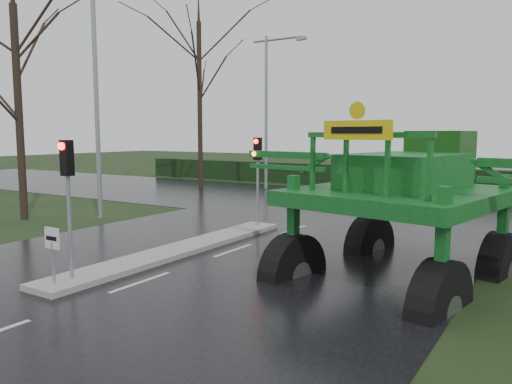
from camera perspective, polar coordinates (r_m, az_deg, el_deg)
The scene contains 14 objects.
ground at distance 12.84m, azimuth -13.04°, elevation -10.11°, with size 140.00×140.00×0.00m, color black.
road_main at distance 20.89m, azimuth 6.89°, elevation -3.47°, with size 14.00×80.00×0.02m, color black.
road_cross at distance 26.37m, azimuth 12.51°, elevation -1.46°, with size 80.00×12.00×0.02m, color black.
median_island at distance 15.79m, azimuth -8.60°, elevation -6.52°, with size 1.20×10.00×0.16m, color gray.
hedge_row at distance 33.88m, azimuth 17.17°, elevation 1.45°, with size 44.00×0.90×1.50m, color black.
keep_left_sign at distance 12.63m, azimuth -22.24°, elevation -5.77°, with size 0.50×0.07×1.35m.
traffic_signal_near at distance 12.69m, azimuth -20.74°, elevation 1.36°, with size 0.26×0.33×3.52m.
traffic_signal_mid at distance 19.03m, azimuth 0.18°, elevation 3.43°, with size 0.26×0.33×3.52m.
street_light_left_near at distance 22.53m, azimuth -17.35°, elevation 12.30°, with size 3.85×0.30×10.00m.
street_light_left_far at distance 33.34m, azimuth 1.63°, elevation 10.68°, with size 3.85×0.30×10.00m.
tree_left_near at distance 23.58m, azimuth -25.64°, elevation 11.34°, with size 6.30×6.30×10.85m.
tree_left_far at distance 34.25m, azimuth -6.48°, elevation 12.48°, with size 7.70×7.70×13.26m.
crop_sprayer at distance 12.99m, azimuth 5.04°, elevation 1.87°, with size 9.66×6.81×5.47m.
white_sedan at distance 30.77m, azimuth 16.38°, elevation -0.43°, with size 1.73×4.95×1.63m, color silver.
Camera 1 is at (8.82, -8.58, 3.68)m, focal length 35.00 mm.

